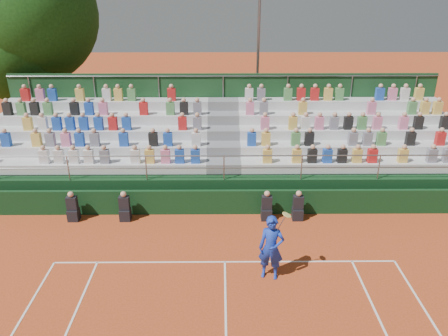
{
  "coord_description": "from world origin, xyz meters",
  "views": [
    {
      "loc": [
        -0.12,
        -11.72,
        8.34
      ],
      "look_at": [
        0.0,
        3.5,
        1.8
      ],
      "focal_mm": 35.0,
      "sensor_mm": 36.0,
      "label": 1
    }
  ],
  "objects_px": {
    "tennis_player": "(271,248)",
    "tree_west": "(14,48)",
    "floodlight_mast": "(258,45)",
    "tree_east": "(28,15)"
  },
  "relations": [
    {
      "from": "tennis_player",
      "to": "tree_west",
      "type": "relative_size",
      "value": 0.28
    },
    {
      "from": "tennis_player",
      "to": "floodlight_mast",
      "type": "bearing_deg",
      "value": 87.63
    },
    {
      "from": "tennis_player",
      "to": "tree_east",
      "type": "relative_size",
      "value": 0.22
    },
    {
      "from": "tennis_player",
      "to": "tree_west",
      "type": "bearing_deg",
      "value": 134.93
    },
    {
      "from": "tree_west",
      "to": "tree_east",
      "type": "distance_m",
      "value": 1.85
    },
    {
      "from": "tree_west",
      "to": "tree_east",
      "type": "xyz_separation_m",
      "value": [
        0.76,
        0.65,
        1.56
      ]
    },
    {
      "from": "tennis_player",
      "to": "floodlight_mast",
      "type": "xyz_separation_m",
      "value": [
        0.55,
        13.25,
        4.14
      ]
    },
    {
      "from": "tree_east",
      "to": "tennis_player",
      "type": "bearing_deg",
      "value": -48.41
    },
    {
      "from": "tennis_player",
      "to": "tree_east",
      "type": "distance_m",
      "value": 18.08
    },
    {
      "from": "tree_west",
      "to": "floodlight_mast",
      "type": "height_order",
      "value": "floodlight_mast"
    }
  ]
}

